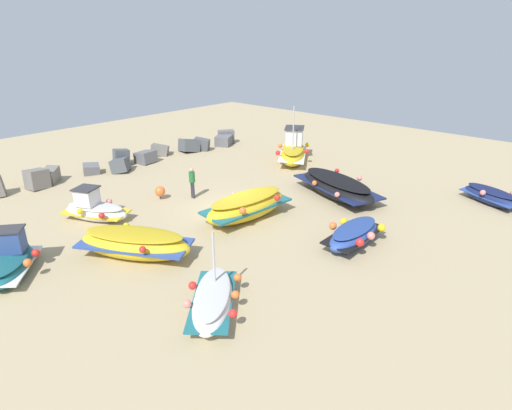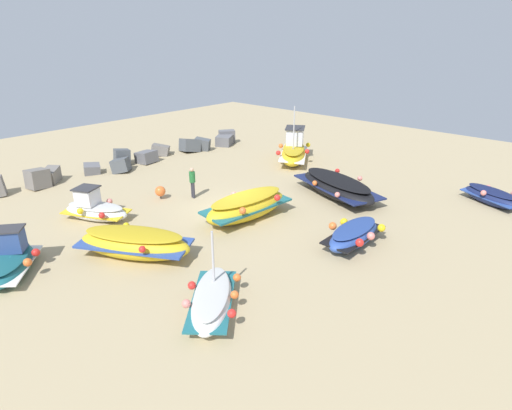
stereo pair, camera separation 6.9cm
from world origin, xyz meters
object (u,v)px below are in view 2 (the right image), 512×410
object	(u,v)px
fishing_boat_6	(354,235)
fishing_boat_8	(135,243)
person_walking	(192,181)
fishing_boat_2	(212,299)
fishing_boat_0	(337,186)
mooring_buoy_0	(160,191)
fishing_boat_4	(95,209)
fishing_boat_3	(491,196)
fishing_boat_7	(294,151)
fishing_boat_1	(247,206)
fishing_boat_5	(11,261)

from	to	relation	value
fishing_boat_6	fishing_boat_8	world-z (taller)	fishing_boat_8
person_walking	fishing_boat_2	bearing A→B (deg)	68.08
fishing_boat_0	mooring_buoy_0	distance (m)	9.53
fishing_boat_0	fishing_boat_6	size ratio (longest dim) A/B	1.74
fishing_boat_0	fishing_boat_4	xyz separation A→B (m)	(-10.36, 6.92, -0.05)
fishing_boat_3	fishing_boat_7	world-z (taller)	fishing_boat_7
fishing_boat_1	person_walking	distance (m)	4.06
fishing_boat_0	mooring_buoy_0	world-z (taller)	fishing_boat_0
fishing_boat_4	fishing_boat_6	size ratio (longest dim) A/B	1.04
fishing_boat_0	fishing_boat_6	world-z (taller)	fishing_boat_0
fishing_boat_0	person_walking	distance (m)	7.82
fishing_boat_0	fishing_boat_7	size ratio (longest dim) A/B	1.22
fishing_boat_4	person_walking	size ratio (longest dim) A/B	2.07
fishing_boat_2	fishing_boat_5	distance (m)	7.95
fishing_boat_2	fishing_boat_4	size ratio (longest dim) A/B	0.99
fishing_boat_0	fishing_boat_6	distance (m)	5.65
person_walking	fishing_boat_5	bearing A→B (deg)	20.52
fishing_boat_3	fishing_boat_4	xyz separation A→B (m)	(-14.80, 13.46, 0.10)
fishing_boat_4	fishing_boat_3	bearing A→B (deg)	-158.09
person_walking	fishing_boat_3	bearing A→B (deg)	143.37
fishing_boat_5	person_walking	bearing A→B (deg)	-45.13
fishing_boat_4	fishing_boat_8	bearing A→B (deg)	144.86
fishing_boat_3	fishing_boat_8	distance (m)	17.91
fishing_boat_8	person_walking	distance (m)	6.62
fishing_boat_2	fishing_boat_7	world-z (taller)	fishing_boat_7
fishing_boat_0	fishing_boat_1	bearing A→B (deg)	92.82
fishing_boat_1	fishing_boat_2	distance (m)	7.24
fishing_boat_0	fishing_boat_7	distance (m)	6.96
fishing_boat_3	fishing_boat_0	bearing A→B (deg)	-122.45
fishing_boat_4	person_walking	bearing A→B (deg)	-130.14
fishing_boat_1	fishing_boat_5	distance (m)	9.94
fishing_boat_2	fishing_boat_6	bearing A→B (deg)	131.06
fishing_boat_0	fishing_boat_8	size ratio (longest dim) A/B	1.22
fishing_boat_4	fishing_boat_6	xyz separation A→B (m)	(5.99, -10.49, -0.06)
fishing_boat_1	fishing_boat_6	distance (m)	5.28
fishing_boat_6	fishing_boat_8	size ratio (longest dim) A/B	0.70
fishing_boat_4	fishing_boat_6	bearing A→B (deg)	-176.10
mooring_buoy_0	fishing_boat_7	bearing A→B (deg)	-5.14
fishing_boat_0	fishing_boat_4	distance (m)	12.46
fishing_boat_4	person_walking	distance (m)	5.15
fishing_boat_0	fishing_boat_8	bearing A→B (deg)	97.40
fishing_boat_1	fishing_boat_2	size ratio (longest dim) A/B	1.38
fishing_boat_5	fishing_boat_3	bearing A→B (deg)	-81.23
fishing_boat_3	fishing_boat_7	xyz separation A→B (m)	(-0.66, 12.38, 0.34)
fishing_boat_5	mooring_buoy_0	xyz separation A→B (m)	(8.18, 2.14, -0.06)
person_walking	fishing_boat_8	bearing A→B (deg)	44.47
fishing_boat_1	fishing_boat_3	bearing A→B (deg)	145.68
fishing_boat_3	person_walking	xyz separation A→B (m)	(-9.83, 12.19, 0.55)
fishing_boat_3	fishing_boat_8	size ratio (longest dim) A/B	0.68
fishing_boat_1	fishing_boat_6	xyz separation A→B (m)	(1.05, -5.18, -0.18)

